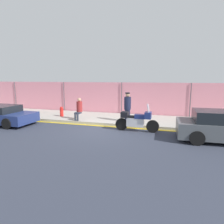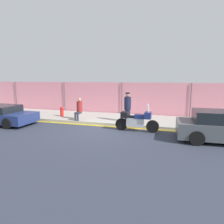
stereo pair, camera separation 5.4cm
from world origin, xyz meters
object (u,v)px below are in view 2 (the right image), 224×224
(motorcycle, at_px, (136,120))
(person_seated_on_curb, at_px, (79,108))
(parked_car_left_down_street, at_px, (1,115))
(fire_hydrant, at_px, (62,111))
(officer_standing, at_px, (128,107))
(parked_car_right_down_street, at_px, (224,127))

(motorcycle, height_order, person_seated_on_curb, person_seated_on_curb)
(person_seated_on_curb, relative_size, parked_car_left_down_street, 0.33)
(fire_hydrant, bearing_deg, motorcycle, -18.36)
(parked_car_left_down_street, distance_m, fire_hydrant, 3.64)
(officer_standing, bearing_deg, parked_car_right_down_street, -23.37)
(motorcycle, xyz_separation_m, parked_car_right_down_street, (3.94, -0.61, 0.06))
(person_seated_on_curb, bearing_deg, parked_car_right_down_street, -12.64)
(parked_car_left_down_street, distance_m, parked_car_right_down_street, 12.09)
(motorcycle, bearing_deg, fire_hydrant, 162.91)
(officer_standing, xyz_separation_m, fire_hydrant, (-4.67, 0.37, -0.56))
(parked_car_left_down_street, bearing_deg, parked_car_right_down_street, 1.57)
(parked_car_right_down_street, bearing_deg, motorcycle, 169.08)
(motorcycle, bearing_deg, parked_car_right_down_street, -7.48)
(person_seated_on_curb, distance_m, fire_hydrant, 1.83)
(officer_standing, distance_m, parked_car_left_down_street, 7.66)
(officer_standing, relative_size, fire_hydrant, 2.61)
(parked_car_left_down_street, bearing_deg, motorcycle, 5.90)
(parked_car_left_down_street, bearing_deg, person_seated_on_curb, 23.68)
(motorcycle, height_order, officer_standing, officer_standing)
(parked_car_right_down_street, bearing_deg, parked_car_left_down_street, 177.98)
(motorcycle, distance_m, fire_hydrant, 5.75)
(parked_car_left_down_street, xyz_separation_m, parked_car_right_down_street, (12.09, 0.03, 0.09))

